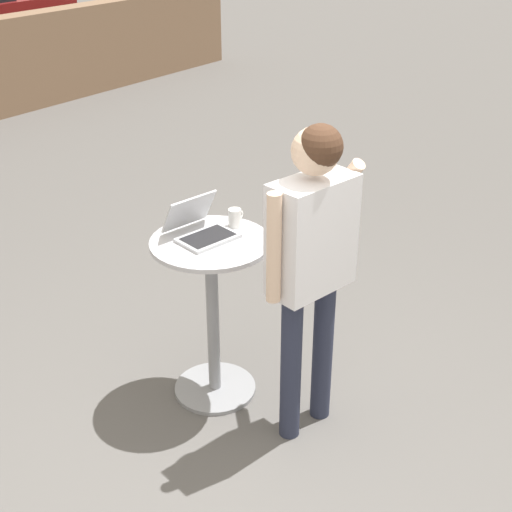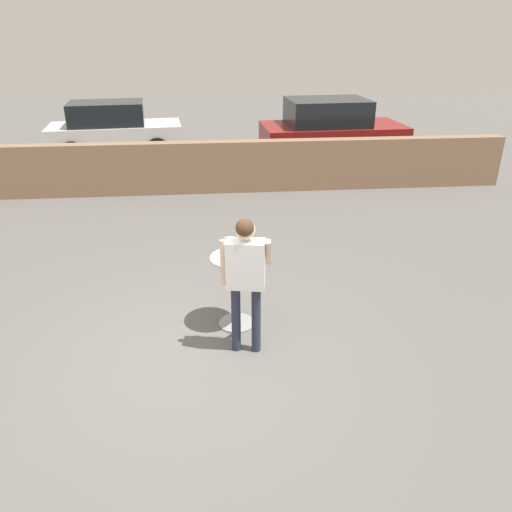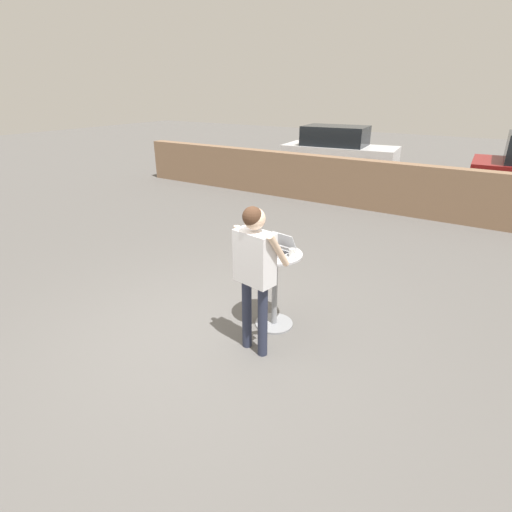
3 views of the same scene
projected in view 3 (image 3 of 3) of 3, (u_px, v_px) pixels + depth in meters
name	position (u px, v px, depth m)	size (l,w,h in m)	color
ground_plane	(205.00, 339.00, 4.83)	(50.00, 50.00, 0.00)	#5B5956
pavement_kerb	(376.00, 186.00, 9.71)	(14.68, 0.35, 1.19)	#84664C
cafe_table	(275.00, 282.00, 4.89)	(0.65, 0.65, 0.99)	gray
laptop	(279.00, 248.00, 4.78)	(0.35, 0.36, 0.21)	#B7BABF
coffee_mug	(292.00, 253.00, 4.62)	(0.11, 0.07, 0.10)	white
standing_person	(254.00, 262.00, 4.20)	(0.61, 0.35, 1.72)	#282D42
parked_car_further_down	(338.00, 150.00, 13.81)	(3.97, 2.05, 1.60)	silver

